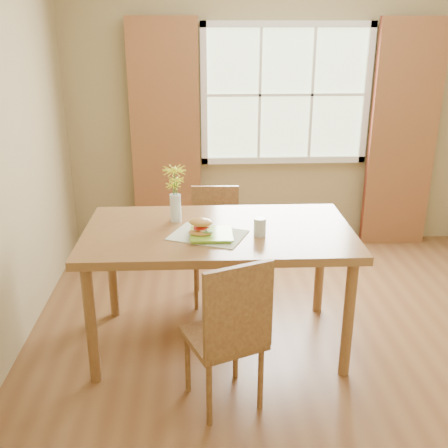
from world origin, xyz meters
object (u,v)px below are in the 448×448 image
dining_table (219,242)px  croissant_sandwich (201,227)px  water_glass (260,227)px  chair_far (215,239)px  flower_vase (175,188)px  chair_near (230,330)px

dining_table → croissant_sandwich: (-0.12, -0.15, 0.16)m
dining_table → water_glass: water_glass is taller
water_glass → chair_far: bearing=107.1°
croissant_sandwich → flower_vase: bearing=131.2°
chair_far → water_glass: size_ratio=7.81×
croissant_sandwich → flower_vase: (-0.17, 0.32, 0.16)m
croissant_sandwich → water_glass: size_ratio=1.47×
croissant_sandwich → dining_table: bearing=66.3°
water_glass → flower_vase: bearing=151.2°
chair_near → chair_far: size_ratio=1.05×
chair_near → chair_far: chair_near is taller
chair_near → croissant_sandwich: bearing=82.9°
croissant_sandwich → chair_near: bearing=-60.9°
water_glass → flower_vase: 0.64m
chair_far → croissant_sandwich: 0.96m
dining_table → chair_far: size_ratio=1.93×
flower_vase → dining_table: bearing=-31.0°
chair_far → chair_near: bearing=-87.1°
croissant_sandwich → chair_far: bearing=95.9°
chair_near → flower_vase: size_ratio=2.47×
chair_far → water_glass: bearing=-71.1°
chair_far → croissant_sandwich: (-0.12, -0.85, 0.43)m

